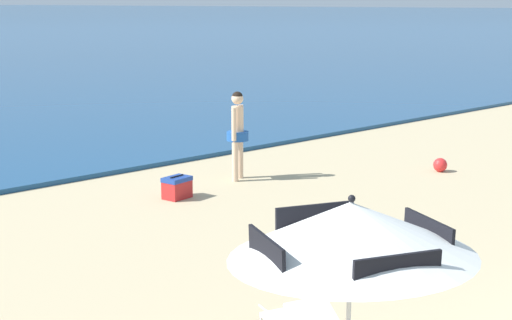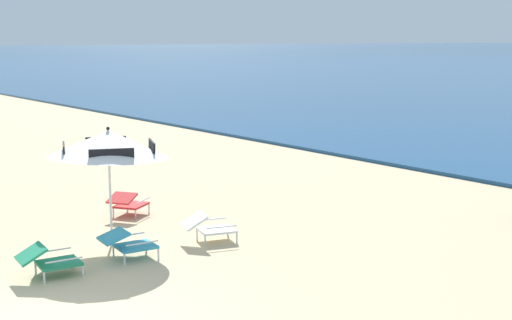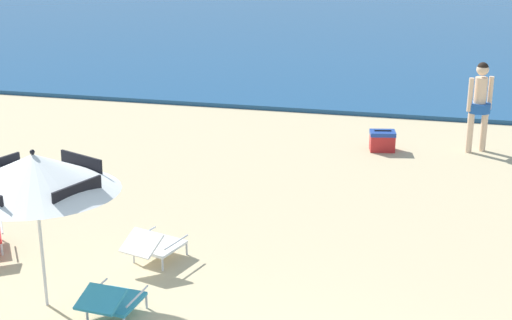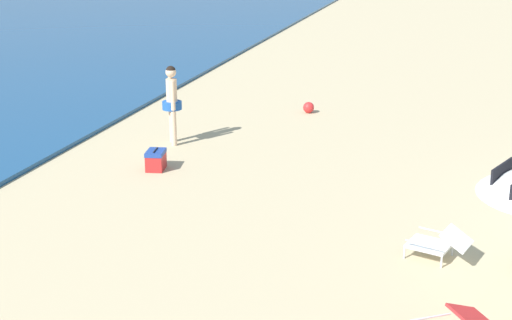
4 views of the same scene
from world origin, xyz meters
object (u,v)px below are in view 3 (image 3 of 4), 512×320
at_px(lounge_chair_beside_umbrella, 111,301).
at_px(lounge_chair_facing_sea, 154,245).
at_px(beach_umbrella_striped_main, 34,173).
at_px(person_standing_near_shore, 480,101).
at_px(cooler_box, 382,141).

xyz_separation_m(lounge_chair_beside_umbrella, lounge_chair_facing_sea, (-0.05, 1.58, -0.01)).
distance_m(beach_umbrella_striped_main, person_standing_near_shore, 9.24).
distance_m(lounge_chair_beside_umbrella, lounge_chair_facing_sea, 1.58).
xyz_separation_m(beach_umbrella_striped_main, person_standing_near_shore, (5.40, 7.47, -0.71)).
height_order(lounge_chair_beside_umbrella, person_standing_near_shore, person_standing_near_shore).
bearing_deg(lounge_chair_facing_sea, beach_umbrella_striped_main, -122.73).
height_order(lounge_chair_beside_umbrella, cooler_box, lounge_chair_beside_umbrella).
relative_size(lounge_chair_facing_sea, cooler_box, 1.83).
distance_m(beach_umbrella_striped_main, lounge_chair_beside_umbrella, 1.75).
distance_m(lounge_chair_facing_sea, cooler_box, 6.31).
xyz_separation_m(beach_umbrella_striped_main, cooler_box, (3.60, 7.11, -1.54)).
bearing_deg(beach_umbrella_striped_main, lounge_chair_facing_sea, 57.27).
bearing_deg(person_standing_near_shore, beach_umbrella_striped_main, -125.87).
height_order(beach_umbrella_striped_main, lounge_chair_beside_umbrella, beach_umbrella_striped_main).
relative_size(beach_umbrella_striped_main, cooler_box, 4.34).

